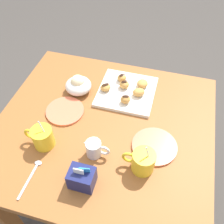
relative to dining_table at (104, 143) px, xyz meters
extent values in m
plane|color=#423D38|center=(0.00, 0.00, -0.59)|extent=(8.00, 8.00, 0.00)
cube|color=#935628|center=(0.00, 0.00, 0.12)|extent=(0.93, 0.86, 0.04)
cube|color=#935628|center=(-0.40, -0.37, -0.25)|extent=(0.07, 0.07, 0.69)
cube|color=#935628|center=(0.40, -0.37, -0.25)|extent=(0.07, 0.07, 0.69)
cube|color=#935628|center=(0.40, 0.37, -0.25)|extent=(0.07, 0.07, 0.69)
cube|color=silver|center=(-0.05, -0.22, 0.14)|extent=(0.26, 0.26, 0.02)
cylinder|color=yellow|center=(-0.20, 0.16, 0.18)|extent=(0.09, 0.09, 0.09)
torus|color=yellow|center=(-0.15, 0.16, 0.18)|extent=(0.06, 0.01, 0.06)
cylinder|color=black|center=(-0.20, 0.16, 0.22)|extent=(0.07, 0.07, 0.01)
cylinder|color=silver|center=(-0.22, 0.16, 0.21)|extent=(0.04, 0.01, 0.12)
cylinder|color=yellow|center=(0.20, 0.16, 0.18)|extent=(0.08, 0.08, 0.09)
torus|color=yellow|center=(0.25, 0.16, 0.18)|extent=(0.06, 0.01, 0.06)
cylinder|color=black|center=(0.20, 0.16, 0.22)|extent=(0.07, 0.07, 0.01)
cylinder|color=silver|center=(0.18, 0.16, 0.21)|extent=(0.05, 0.02, 0.11)
cylinder|color=silver|center=(-0.01, 0.15, 0.17)|extent=(0.06, 0.06, 0.07)
cone|color=silver|center=(0.02, 0.15, 0.20)|extent=(0.02, 0.02, 0.02)
torus|color=silver|center=(-0.05, 0.15, 0.18)|extent=(0.05, 0.01, 0.05)
cylinder|color=white|center=(-0.01, 0.15, 0.20)|extent=(0.05, 0.05, 0.01)
cube|color=#191E51|center=(-0.01, 0.27, 0.18)|extent=(0.09, 0.07, 0.08)
cube|color=#2D84D1|center=(-0.02, 0.27, 0.23)|extent=(0.04, 0.01, 0.03)
cube|color=#2D84D1|center=(-0.01, 0.27, 0.23)|extent=(0.04, 0.01, 0.03)
cube|color=white|center=(0.00, 0.28, 0.23)|extent=(0.04, 0.01, 0.03)
ellipsoid|color=silver|center=(0.18, -0.17, 0.17)|extent=(0.12, 0.12, 0.07)
sphere|color=#F4E5B2|center=(0.18, -0.17, 0.19)|extent=(0.07, 0.07, 0.07)
ellipsoid|color=green|center=(0.19, -0.17, 0.21)|extent=(0.03, 0.03, 0.01)
cylinder|color=#E5704C|center=(-0.23, 0.05, 0.14)|extent=(0.18, 0.18, 0.01)
cylinder|color=#E5704C|center=(0.19, -0.03, 0.14)|extent=(0.17, 0.17, 0.01)
cube|color=silver|center=(0.19, 0.32, 0.14)|extent=(0.01, 0.15, 0.00)
ellipsoid|color=silver|center=(0.19, 0.24, 0.14)|extent=(0.03, 0.02, 0.01)
ellipsoid|color=#D19347|center=(-0.06, -0.14, 0.17)|extent=(0.06, 0.06, 0.04)
ellipsoid|color=black|center=(-0.06, -0.14, 0.19)|extent=(0.03, 0.02, 0.00)
ellipsoid|color=#D19347|center=(-0.01, -0.28, 0.17)|extent=(0.06, 0.06, 0.03)
ellipsoid|color=black|center=(-0.01, -0.28, 0.19)|extent=(0.03, 0.03, 0.00)
ellipsoid|color=#D19347|center=(-0.11, -0.20, 0.17)|extent=(0.07, 0.07, 0.04)
ellipsoid|color=#D19347|center=(-0.03, -0.24, 0.17)|extent=(0.05, 0.05, 0.04)
ellipsoid|color=black|center=(-0.03, -0.24, 0.19)|extent=(0.04, 0.03, 0.00)
ellipsoid|color=#D19347|center=(0.05, -0.20, 0.17)|extent=(0.07, 0.07, 0.03)
ellipsoid|color=black|center=(0.05, -0.20, 0.19)|extent=(0.04, 0.03, 0.00)
ellipsoid|color=#D19347|center=(-0.11, -0.27, 0.17)|extent=(0.06, 0.06, 0.03)
camera|label=1|loc=(-0.22, 0.64, 0.99)|focal=40.48mm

